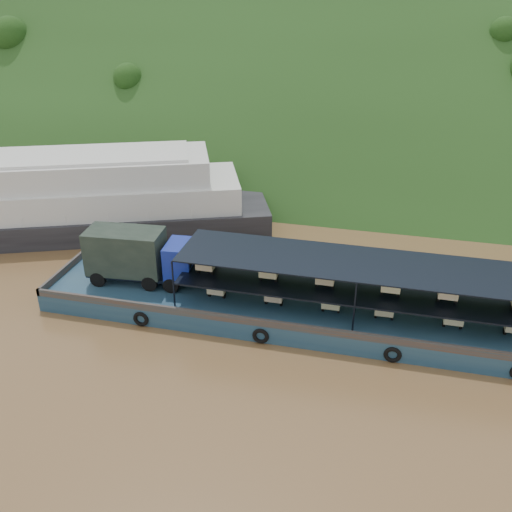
# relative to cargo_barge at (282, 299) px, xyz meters

# --- Properties ---
(ground) EXTENTS (160.00, 160.00, 0.00)m
(ground) POSITION_rel_cargo_barge_xyz_m (-0.28, -1.03, -1.25)
(ground) COLOR brown
(ground) RESTS_ON ground
(hillside) EXTENTS (140.00, 39.60, 39.60)m
(hillside) POSITION_rel_cargo_barge_xyz_m (-0.28, 34.97, -1.25)
(hillside) COLOR #1C3613
(hillside) RESTS_ON ground
(cargo_barge) EXTENTS (35.00, 7.18, 5.00)m
(cargo_barge) POSITION_rel_cargo_barge_xyz_m (0.00, 0.00, 0.00)
(cargo_barge) COLOR #16334F
(cargo_barge) RESTS_ON ground
(passenger_ferry) EXTENTS (34.82, 20.52, 6.90)m
(passenger_ferry) POSITION_rel_cargo_barge_xyz_m (-20.69, 9.46, 1.74)
(passenger_ferry) COLOR black
(passenger_ferry) RESTS_ON ground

